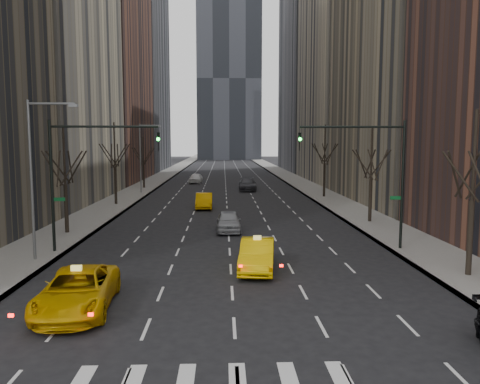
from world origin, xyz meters
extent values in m
plane|color=black|center=(0.00, 0.00, 0.00)|extent=(400.00, 400.00, 0.00)
cube|color=slate|center=(-12.25, 70.00, 0.07)|extent=(4.50, 320.00, 0.15)
cube|color=slate|center=(12.25, 70.00, 0.07)|extent=(4.50, 320.00, 0.15)
cube|color=brown|center=(-21.50, 66.00, 22.00)|extent=(14.00, 28.00, 44.00)
cube|color=slate|center=(-21.50, 96.00, 30.00)|extent=(14.00, 30.00, 60.00)
cube|color=tan|center=(21.50, 64.00, 25.00)|extent=(14.00, 28.00, 50.00)
cube|color=slate|center=(21.50, 95.00, 29.00)|extent=(14.00, 30.00, 58.00)
cube|color=black|center=(2.00, 170.00, 60.00)|extent=(24.00, 24.00, 120.00)
cylinder|color=black|center=(-12.00, 18.00, 1.93)|extent=(0.28, 0.28, 3.57)
cylinder|color=black|center=(-12.00, 18.00, 5.84)|extent=(0.16, 0.16, 4.25)
cylinder|color=black|center=(-11.85, 18.85, 4.95)|extent=(0.42, 1.80, 2.52)
cylinder|color=black|center=(-11.19, 18.29, 4.95)|extent=(1.74, 0.72, 2.52)
cylinder|color=black|center=(-11.34, 17.45, 4.95)|extent=(1.46, 1.25, 2.52)
cylinder|color=black|center=(-12.15, 17.15, 4.95)|extent=(0.42, 1.80, 2.52)
cylinder|color=black|center=(-12.81, 17.71, 4.95)|extent=(1.74, 0.72, 2.52)
cylinder|color=black|center=(-12.66, 18.55, 4.95)|extent=(1.46, 1.25, 2.52)
cylinder|color=black|center=(-12.00, 34.00, 2.15)|extent=(0.28, 0.28, 3.99)
cylinder|color=black|center=(-12.00, 34.00, 6.52)|extent=(0.16, 0.16, 4.75)
cylinder|color=black|center=(-11.85, 34.85, 5.37)|extent=(0.42, 1.80, 2.52)
cylinder|color=black|center=(-11.19, 34.29, 5.37)|extent=(1.74, 0.72, 2.52)
cylinder|color=black|center=(-11.34, 33.45, 5.37)|extent=(1.46, 1.25, 2.52)
cylinder|color=black|center=(-12.15, 33.15, 5.37)|extent=(0.42, 1.80, 2.52)
cylinder|color=black|center=(-12.81, 33.71, 5.37)|extent=(1.74, 0.72, 2.52)
cylinder|color=black|center=(-12.66, 34.55, 5.37)|extent=(1.46, 1.25, 2.52)
cylinder|color=black|center=(-12.00, 52.00, 1.83)|extent=(0.28, 0.28, 3.36)
cylinder|color=black|center=(-12.00, 52.00, 5.51)|extent=(0.16, 0.16, 4.00)
cylinder|color=black|center=(-11.85, 52.85, 4.74)|extent=(0.42, 1.80, 2.52)
cylinder|color=black|center=(-11.19, 52.29, 4.74)|extent=(1.74, 0.72, 2.52)
cylinder|color=black|center=(-11.34, 51.45, 4.74)|extent=(1.46, 1.25, 2.52)
cylinder|color=black|center=(-12.15, 51.15, 4.74)|extent=(0.42, 1.80, 2.52)
cylinder|color=black|center=(-12.81, 51.71, 4.74)|extent=(1.74, 0.72, 2.52)
cylinder|color=black|center=(-12.66, 52.55, 4.74)|extent=(1.46, 1.25, 2.52)
cylinder|color=black|center=(12.00, 6.00, 2.04)|extent=(0.28, 0.28, 3.78)
cylinder|color=black|center=(12.00, 6.00, 6.18)|extent=(0.16, 0.16, 4.50)
cylinder|color=black|center=(12.15, 6.85, 5.16)|extent=(0.42, 1.80, 2.52)
cylinder|color=black|center=(11.85, 5.15, 5.16)|extent=(0.42, 1.80, 2.52)
cylinder|color=black|center=(11.19, 5.71, 5.16)|extent=(1.74, 0.72, 2.52)
cylinder|color=black|center=(11.34, 6.55, 5.16)|extent=(1.46, 1.25, 2.52)
cylinder|color=black|center=(12.00, 22.00, 1.93)|extent=(0.28, 0.28, 3.57)
cylinder|color=black|center=(12.00, 22.00, 5.84)|extent=(0.16, 0.16, 4.25)
cylinder|color=black|center=(12.15, 22.85, 4.95)|extent=(0.42, 1.80, 2.52)
cylinder|color=black|center=(12.81, 22.29, 4.95)|extent=(1.74, 0.72, 2.52)
cylinder|color=black|center=(12.66, 21.45, 4.95)|extent=(1.46, 1.25, 2.52)
cylinder|color=black|center=(11.85, 21.15, 4.95)|extent=(0.42, 1.80, 2.52)
cylinder|color=black|center=(11.19, 21.71, 4.95)|extent=(1.74, 0.72, 2.52)
cylinder|color=black|center=(11.34, 22.55, 4.95)|extent=(1.46, 1.25, 2.52)
cylinder|color=black|center=(12.00, 40.00, 2.15)|extent=(0.28, 0.28, 3.99)
cylinder|color=black|center=(12.00, 40.00, 6.52)|extent=(0.16, 0.16, 4.75)
cylinder|color=black|center=(12.15, 40.85, 5.37)|extent=(0.42, 1.80, 2.52)
cylinder|color=black|center=(12.81, 40.29, 5.37)|extent=(1.74, 0.72, 2.52)
cylinder|color=black|center=(12.66, 39.45, 5.37)|extent=(1.46, 1.25, 2.52)
cylinder|color=black|center=(11.85, 39.15, 5.37)|extent=(0.42, 1.80, 2.52)
cylinder|color=black|center=(11.19, 39.71, 5.37)|extent=(1.74, 0.72, 2.52)
cylinder|color=black|center=(11.34, 40.55, 5.37)|extent=(1.46, 1.25, 2.52)
cylinder|color=black|center=(-10.80, 12.00, 4.15)|extent=(0.18, 0.18, 8.00)
cylinder|color=black|center=(-7.55, 12.00, 7.75)|extent=(6.50, 0.14, 0.14)
imported|color=black|center=(-4.30, 12.00, 6.85)|extent=(0.18, 0.22, 1.10)
sphere|color=#0CFF33|center=(-4.30, 11.82, 7.00)|extent=(0.20, 0.20, 0.20)
cube|color=#0C5926|center=(-10.40, 12.00, 3.35)|extent=(0.70, 0.04, 0.22)
cylinder|color=black|center=(10.80, 12.00, 4.15)|extent=(0.18, 0.18, 8.00)
cylinder|color=black|center=(7.55, 12.00, 7.75)|extent=(6.50, 0.14, 0.14)
imported|color=black|center=(4.30, 12.00, 6.85)|extent=(0.18, 0.22, 1.10)
sphere|color=#0CFF33|center=(4.30, 11.82, 7.00)|extent=(0.20, 0.20, 0.20)
cube|color=#0C5926|center=(10.40, 12.00, 3.35)|extent=(0.70, 0.04, 0.22)
cylinder|color=slate|center=(-11.20, 10.00, 4.65)|extent=(0.16, 0.16, 9.00)
cylinder|color=slate|center=(-9.90, 10.00, 8.95)|extent=(2.60, 0.14, 0.14)
cube|color=slate|center=(-8.70, 10.00, 8.85)|extent=(0.50, 0.22, 0.15)
cylinder|color=slate|center=(-11.20, 45.00, 4.65)|extent=(0.16, 0.16, 9.00)
cylinder|color=slate|center=(-9.90, 45.00, 8.95)|extent=(2.60, 0.14, 0.14)
cube|color=slate|center=(-8.70, 45.00, 8.85)|extent=(0.50, 0.22, 0.15)
imported|color=#DAA204|center=(-6.33, 2.04, 0.83)|extent=(3.19, 6.14, 1.65)
imported|color=#EEBE05|center=(1.41, 7.78, 0.83)|extent=(2.33, 5.19, 1.65)
imported|color=gray|center=(0.01, 18.77, 0.78)|extent=(1.88, 4.60, 1.56)
imported|color=#DC9704|center=(-2.36, 31.20, 0.79)|extent=(1.74, 4.79, 1.57)
imported|color=#313136|center=(3.03, 48.87, 0.85)|extent=(2.51, 5.93, 1.71)
imported|color=white|center=(-4.93, 60.84, 0.81)|extent=(2.36, 4.93, 1.62)
camera|label=1|loc=(-0.39, -16.64, 6.86)|focal=35.00mm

